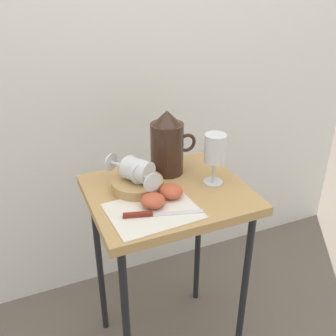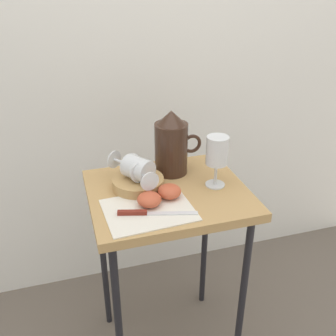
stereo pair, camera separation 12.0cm
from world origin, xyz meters
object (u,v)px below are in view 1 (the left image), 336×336
basket_tray (137,185)px  wine_glass_tipped_near (136,170)px  wine_glass_tipped_far (136,170)px  knife (151,214)px  table (168,212)px  pitcher (167,148)px  wine_glass_upright (215,151)px  apple_half_right (171,191)px  apple_half_left (153,201)px

basket_tray → wine_glass_tipped_near: 0.05m
wine_glass_tipped_far → knife: size_ratio=0.71×
table → pitcher: 0.22m
wine_glass_tipped_far → knife: bearing=-94.3°
pitcher → knife: 0.29m
basket_tray → wine_glass_upright: (0.25, -0.06, 0.10)m
wine_glass_upright → pitcher: bearing=130.1°
wine_glass_tipped_far → apple_half_right: size_ratio=2.23×
pitcher → apple_half_left: 0.24m
wine_glass_tipped_far → wine_glass_upright: bearing=-12.5°
basket_tray → apple_half_right: (0.08, -0.09, 0.01)m
apple_half_right → knife: (-0.09, -0.07, -0.02)m
table → wine_glass_tipped_near: size_ratio=4.74×
pitcher → apple_half_left: (-0.13, -0.19, -0.07)m
wine_glass_tipped_near → apple_half_left: size_ratio=2.08×
basket_tray → pitcher: (0.14, 0.07, 0.07)m
table → apple_half_left: (-0.08, -0.08, 0.11)m
table → apple_half_left: apple_half_left is taller
pitcher → wine_glass_tipped_near: size_ratio=1.48×
wine_glass_tipped_far → apple_half_right: wine_glass_tipped_far is taller
table → pitcher: size_ratio=3.19×
wine_glass_upright → wine_glass_tipped_far: size_ratio=1.06×
table → knife: (-0.10, -0.12, 0.09)m
pitcher → wine_glass_upright: 0.17m
basket_tray → wine_glass_upright: size_ratio=0.97×
wine_glass_upright → wine_glass_tipped_far: 0.26m
wine_glass_tipped_near → apple_half_left: bearing=-84.6°
table → wine_glass_upright: wine_glass_upright is taller
apple_half_left → wine_glass_upright: bearing=14.7°
table → pitcher: bearing=68.2°
basket_tray → apple_half_left: 0.12m
wine_glass_upright → apple_half_left: size_ratio=2.36×
table → basket_tray: (-0.09, 0.04, 0.10)m
pitcher → basket_tray: bearing=-151.1°
pitcher → wine_glass_tipped_near: 0.16m
table → apple_half_left: bearing=-136.7°
wine_glass_upright → wine_glass_tipped_near: size_ratio=1.14×
wine_glass_tipped_far → apple_half_right: bearing=-47.7°
wine_glass_upright → apple_half_left: 0.26m
pitcher → wine_glass_tipped_far: size_ratio=1.38×
wine_glass_tipped_far → knife: (-0.01, -0.16, -0.06)m
table → wine_glass_upright: 0.26m
wine_glass_upright → apple_half_left: wine_glass_upright is taller
pitcher → knife: bearing=-122.3°
apple_half_left → knife: apple_half_left is taller
knife → basket_tray: bearing=85.0°
wine_glass_tipped_near → apple_half_left: 0.13m
pitcher → apple_half_right: (-0.06, -0.16, -0.07)m
table → apple_half_right: bearing=-101.3°
apple_half_left → knife: bearing=-117.4°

